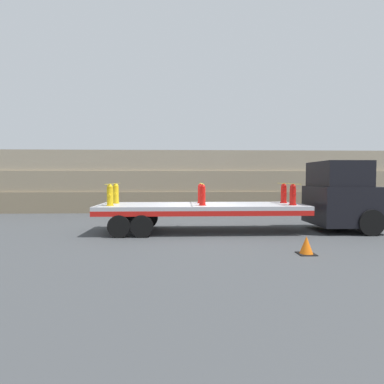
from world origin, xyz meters
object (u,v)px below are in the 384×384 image
Objects in this scene: flatbed_trailer at (188,209)px; fire_hydrant_yellow_near_0 at (110,195)px; fire_hydrant_red_near_1 at (202,195)px; traffic_cone at (306,245)px; fire_hydrant_red_near_2 at (293,195)px; fire_hydrant_yellow_far_0 at (116,194)px; truck_cab at (344,197)px; fire_hydrant_red_far_1 at (201,194)px; fire_hydrant_red_far_2 at (284,193)px.

flatbed_trailer is 3.26m from fire_hydrant_yellow_near_0.
fire_hydrant_red_near_1 reaches higher than traffic_cone.
fire_hydrant_red_near_2 reaches higher than traffic_cone.
fire_hydrant_yellow_near_0 is 7.41m from fire_hydrant_red_near_2.
traffic_cone is (6.57, -4.43, -1.32)m from fire_hydrant_yellow_far_0.
fire_hydrant_yellow_far_0 is at bearing 176.86° from truck_cab.
fire_hydrant_red_near_1 is at bearing -16.30° from fire_hydrant_yellow_far_0.
flatbed_trailer is 9.98× the size of fire_hydrant_yellow_far_0.
fire_hydrant_red_near_2 is at bearing 75.98° from traffic_cone.
fire_hydrant_yellow_near_0 and fire_hydrant_yellow_far_0 have the same top height.
truck_cab reaches higher than traffic_cone.
fire_hydrant_yellow_near_0 and fire_hydrant_red_near_2 have the same top height.
fire_hydrant_red_near_1 reaches higher than flatbed_trailer.
truck_cab is at bearing -3.14° from fire_hydrant_yellow_far_0.
fire_hydrant_red_near_2 is at bearing 0.00° from fire_hydrant_yellow_near_0.
truck_cab reaches higher than fire_hydrant_red_far_1.
traffic_cone is at bearing -49.36° from fire_hydrant_red_near_1.
traffic_cone is (3.42, -3.88, -0.68)m from flatbed_trailer.
fire_hydrant_red_far_2 is at bearing 0.00° from fire_hydrant_red_far_1.
fire_hydrant_red_far_2 is (0.00, 1.08, 0.00)m from fire_hydrant_red_near_2.
flatbed_trailer reaches higher than traffic_cone.
fire_hydrant_red_near_1 is 4.60m from traffic_cone.
fire_hydrant_red_far_2 is (3.70, 1.08, 0.00)m from fire_hydrant_red_near_1.
traffic_cone is at bearing -33.96° from fire_hydrant_yellow_far_0.
flatbed_trailer is (-6.71, 0.00, -0.51)m from truck_cab.
truck_cab reaches higher than fire_hydrant_yellow_far_0.
fire_hydrant_yellow_far_0 and fire_hydrant_red_far_2 have the same top height.
truck_cab is at bearing 3.14° from fire_hydrant_yellow_near_0.
fire_hydrant_red_near_1 and fire_hydrant_red_near_2 have the same top height.
fire_hydrant_red_near_1 is at bearing -163.70° from fire_hydrant_red_far_2.
fire_hydrant_red_far_1 is at bearing 16.30° from fire_hydrant_yellow_near_0.
flatbed_trailer is 9.98× the size of fire_hydrant_yellow_near_0.
fire_hydrant_red_near_2 is at bearing -8.32° from fire_hydrant_yellow_far_0.
fire_hydrant_red_near_2 is (3.70, -1.08, 0.00)m from fire_hydrant_red_far_1.
fire_hydrant_red_near_1 is 3.86m from fire_hydrant_red_far_2.
truck_cab is 9.88m from fire_hydrant_yellow_near_0.
fire_hydrant_red_far_2 is at bearing 16.30° from fire_hydrant_red_near_1.
fire_hydrant_red_near_2 is at bearing -16.30° from fire_hydrant_red_far_1.
flatbed_trailer is at bearing 135.65° from fire_hydrant_red_near_1.
flatbed_trailer is 1.00m from fire_hydrant_red_far_1.
truck_cab is 3.45× the size of fire_hydrant_yellow_far_0.
flatbed_trailer is at bearing 172.75° from fire_hydrant_red_near_2.
fire_hydrant_red_near_2 is (7.41, 0.00, 0.00)m from fire_hydrant_yellow_near_0.
fire_hydrant_yellow_near_0 is at bearing -176.86° from truck_cab.
truck_cab reaches higher than fire_hydrant_red_near_1.
fire_hydrant_red_near_1 is (0.55, -0.54, 0.64)m from flatbed_trailer.
truck_cab is 3.45× the size of fire_hydrant_red_near_1.
fire_hydrant_yellow_far_0 is at bearing 163.70° from fire_hydrant_red_near_1.
fire_hydrant_yellow_far_0 is at bearing 171.68° from fire_hydrant_red_near_2.
fire_hydrant_red_far_1 is 3.70m from fire_hydrant_red_far_2.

